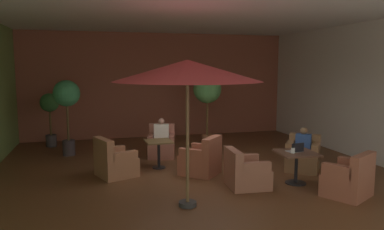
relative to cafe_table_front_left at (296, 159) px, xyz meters
name	(u,v)px	position (x,y,z in m)	size (l,w,h in m)	color
ground_plane	(198,176)	(-1.86, 1.07, -0.53)	(9.40, 10.30, 0.02)	brown
wall_back_brick	(158,85)	(-1.86, 6.17, 1.29)	(9.40, 0.08, 3.63)	brown
wall_right_plain	(375,93)	(2.80, 1.07, 1.29)	(0.08, 10.30, 3.63)	silver
ceiling_slab	(198,11)	(-1.86, 1.07, 3.14)	(9.40, 10.30, 0.06)	silver
cafe_table_front_left	(296,159)	(0.00, 0.00, 0.00)	(0.84, 0.84, 0.68)	black
armchair_front_left_north	(246,173)	(-1.13, 0.06, -0.23)	(0.83, 0.83, 0.80)	#985E47
armchair_front_left_east	(349,180)	(0.55, -0.98, -0.20)	(1.07, 1.03, 0.87)	#A05941
armchair_front_left_south	(303,157)	(0.70, 0.87, -0.20)	(1.05, 1.06, 0.84)	olive
cafe_table_front_right	(159,147)	(-2.60, 1.96, 0.00)	(0.67, 0.67, 0.68)	black
armchair_front_right_north	(162,145)	(-2.32, 3.09, -0.20)	(0.87, 0.91, 0.88)	#A15B48
armchair_front_right_east	(115,162)	(-3.69, 1.54, -0.20)	(1.01, 1.02, 0.89)	#9F6544
armchair_front_right_south	(202,160)	(-1.74, 1.18, -0.20)	(1.09, 1.09, 0.89)	#A2573F
patio_umbrella_tall_red	(187,71)	(-2.54, -0.66, 1.86)	(2.57, 2.57, 2.58)	#2D2D2D
potted_tree_left_corner	(67,100)	(-4.81, 3.91, 1.04)	(0.73, 0.73, 2.10)	#382F33
potted_tree_mid_left	(50,109)	(-5.41, 5.29, 0.64)	(0.57, 0.57, 1.66)	#3B3336
potted_tree_mid_right	(207,92)	(-0.69, 4.14, 1.16)	(0.87, 0.87, 2.21)	#AF6743
patron_blue_shirt	(161,131)	(-2.33, 3.04, 0.19)	(0.44, 0.30, 0.64)	silver
patron_by_window	(303,141)	(0.68, 0.85, 0.19)	(0.40, 0.38, 0.60)	#2F4F94
iced_drink_cup	(293,150)	(-0.13, -0.06, 0.21)	(0.08, 0.08, 0.11)	white
open_laptop	(296,150)	(-0.01, 0.02, 0.21)	(0.34, 0.26, 0.20)	#9EA0A5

